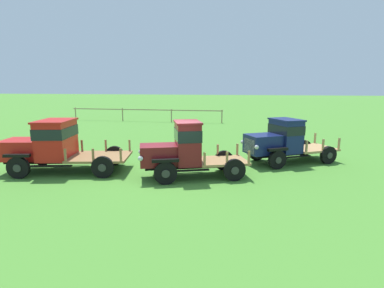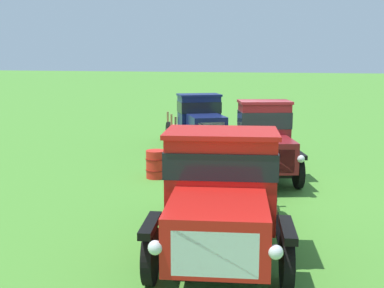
{
  "view_description": "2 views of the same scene",
  "coord_description": "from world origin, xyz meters",
  "views": [
    {
      "loc": [
        3.22,
        -11.53,
        3.75
      ],
      "look_at": [
        0.48,
        2.38,
        1.0
      ],
      "focal_mm": 28.0,
      "sensor_mm": 36.0,
      "label": 1
    },
    {
      "loc": [
        -13.17,
        -2.04,
        3.53
      ],
      "look_at": [
        0.48,
        2.38,
        1.0
      ],
      "focal_mm": 45.0,
      "sensor_mm": 36.0,
      "label": 2
    }
  ],
  "objects": [
    {
      "name": "oil_drum_beside_row",
      "position": [
        -0.06,
        3.34,
        0.42
      ],
      "size": [
        0.63,
        0.63,
        0.84
      ],
      "color": "red",
      "rests_on": "ground"
    },
    {
      "name": "ground_plane",
      "position": [
        0.0,
        0.0,
        0.0
      ],
      "size": [
        240.0,
        240.0,
        0.0
      ],
      "primitive_type": "plane",
      "color": "#47842D"
    },
    {
      "name": "vintage_truck_foreground_near",
      "position": [
        -5.31,
        -0.02,
        1.21
      ],
      "size": [
        5.78,
        3.22,
        2.31
      ],
      "color": "black",
      "rests_on": "ground"
    },
    {
      "name": "vintage_truck_midrow_center",
      "position": [
        4.76,
        3.44,
        1.12
      ],
      "size": [
        4.9,
        3.77,
        2.19
      ],
      "color": "black",
      "rests_on": "ground"
    },
    {
      "name": "paddock_fence",
      "position": [
        -7.96,
        19.08,
        1.05
      ],
      "size": [
        16.83,
        0.47,
        1.38
      ],
      "color": "#997F60",
      "rests_on": "ground"
    },
    {
      "name": "vintage_truck_second_in_line",
      "position": [
        0.56,
        0.19,
        1.18
      ],
      "size": [
        4.71,
        2.98,
        2.35
      ],
      "color": "black",
      "rests_on": "ground"
    }
  ]
}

